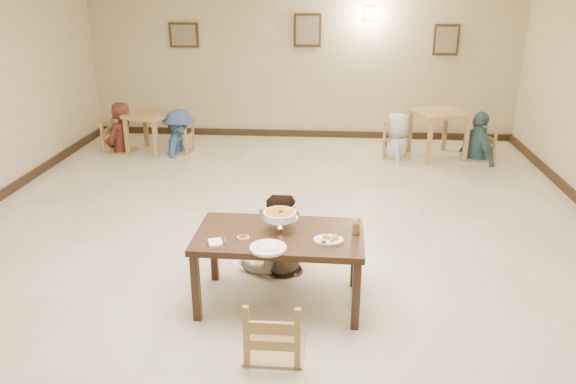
# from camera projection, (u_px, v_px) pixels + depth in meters

# --- Properties ---
(floor) EXTENTS (10.00, 10.00, 0.00)m
(floor) POSITION_uv_depth(u_px,v_px,m) (276.00, 252.00, 6.30)
(floor) COLOR beige
(floor) RESTS_ON ground
(wall_back) EXTENTS (10.00, 0.00, 10.00)m
(wall_back) POSITION_uv_depth(u_px,v_px,m) (302.00, 58.00, 10.43)
(wall_back) COLOR beige
(wall_back) RESTS_ON floor
(baseboard_back) EXTENTS (8.00, 0.06, 0.12)m
(baseboard_back) POSITION_uv_depth(u_px,v_px,m) (301.00, 133.00, 10.91)
(baseboard_back) COLOR black
(baseboard_back) RESTS_ON floor
(picture_a) EXTENTS (0.55, 0.04, 0.45)m
(picture_a) POSITION_uv_depth(u_px,v_px,m) (184.00, 35.00, 10.41)
(picture_a) COLOR #362714
(picture_a) RESTS_ON wall_back
(picture_b) EXTENTS (0.50, 0.04, 0.60)m
(picture_b) POSITION_uv_depth(u_px,v_px,m) (307.00, 30.00, 10.21)
(picture_b) COLOR #362714
(picture_b) RESTS_ON wall_back
(picture_c) EXTENTS (0.45, 0.04, 0.55)m
(picture_c) POSITION_uv_depth(u_px,v_px,m) (446.00, 40.00, 10.07)
(picture_c) COLOR #362714
(picture_c) RESTS_ON wall_back
(wall_sconce) EXTENTS (0.16, 0.05, 0.22)m
(wall_sconce) POSITION_uv_depth(u_px,v_px,m) (369.00, 13.00, 10.02)
(wall_sconce) COLOR #FFD88C
(wall_sconce) RESTS_ON wall_back
(main_table) EXTENTS (1.54, 0.88, 0.71)m
(main_table) POSITION_uv_depth(u_px,v_px,m) (279.00, 241.00, 5.11)
(main_table) COLOR #362114
(main_table) RESTS_ON floor
(chair_far) EXTENTS (0.48, 0.48, 1.01)m
(chair_far) POSITION_uv_depth(u_px,v_px,m) (276.00, 221.00, 5.85)
(chair_far) COLOR tan
(chair_far) RESTS_ON floor
(chair_near) EXTENTS (0.48, 0.48, 1.02)m
(chair_near) POSITION_uv_depth(u_px,v_px,m) (275.00, 297.00, 4.45)
(chair_near) COLOR tan
(chair_near) RESTS_ON floor
(main_diner) EXTENTS (0.97, 0.86, 1.66)m
(main_diner) POSITION_uv_depth(u_px,v_px,m) (276.00, 194.00, 5.68)
(main_diner) COLOR gray
(main_diner) RESTS_ON floor
(curry_warmer) EXTENTS (0.33, 0.30, 0.27)m
(curry_warmer) POSITION_uv_depth(u_px,v_px,m) (280.00, 215.00, 5.07)
(curry_warmer) COLOR silver
(curry_warmer) RESTS_ON main_table
(rice_plate_far) EXTENTS (0.32, 0.32, 0.07)m
(rice_plate_far) POSITION_uv_depth(u_px,v_px,m) (282.00, 218.00, 5.37)
(rice_plate_far) COLOR white
(rice_plate_far) RESTS_ON main_table
(rice_plate_near) EXTENTS (0.32, 0.32, 0.07)m
(rice_plate_near) POSITION_uv_depth(u_px,v_px,m) (268.00, 248.00, 4.77)
(rice_plate_near) COLOR white
(rice_plate_near) RESTS_ON main_table
(fried_plate) EXTENTS (0.26, 0.26, 0.06)m
(fried_plate) POSITION_uv_depth(u_px,v_px,m) (328.00, 239.00, 4.91)
(fried_plate) COLOR white
(fried_plate) RESTS_ON main_table
(chili_dish) EXTENTS (0.10, 0.10, 0.02)m
(chili_dish) POSITION_uv_depth(u_px,v_px,m) (243.00, 237.00, 4.97)
(chili_dish) COLOR white
(chili_dish) RESTS_ON main_table
(napkin_cutlery) EXTENTS (0.18, 0.24, 0.03)m
(napkin_cutlery) POSITION_uv_depth(u_px,v_px,m) (216.00, 243.00, 4.86)
(napkin_cutlery) COLOR white
(napkin_cutlery) RESTS_ON main_table
(drink_glass) EXTENTS (0.07, 0.07, 0.14)m
(drink_glass) POSITION_uv_depth(u_px,v_px,m) (356.00, 227.00, 5.05)
(drink_glass) COLOR white
(drink_glass) RESTS_ON main_table
(bg_table_left) EXTENTS (0.86, 0.86, 0.70)m
(bg_table_left) POSITION_uv_depth(u_px,v_px,m) (149.00, 121.00, 9.78)
(bg_table_left) COLOR tan
(bg_table_left) RESTS_ON floor
(bg_table_right) EXTENTS (1.03, 1.03, 0.80)m
(bg_table_right) POSITION_uv_depth(u_px,v_px,m) (439.00, 119.00, 9.44)
(bg_table_right) COLOR tan
(bg_table_right) RESTS_ON floor
(bg_chair_ll) EXTENTS (0.49, 0.49, 1.04)m
(bg_chair_ll) POSITION_uv_depth(u_px,v_px,m) (119.00, 123.00, 9.77)
(bg_chair_ll) COLOR tan
(bg_chair_ll) RESTS_ON floor
(bg_chair_lr) EXTENTS (0.41, 0.41, 0.86)m
(bg_chair_lr) POSITION_uv_depth(u_px,v_px,m) (179.00, 129.00, 9.77)
(bg_chair_lr) COLOR tan
(bg_chair_lr) RESTS_ON floor
(bg_chair_rl) EXTENTS (0.48, 0.48, 1.03)m
(bg_chair_rl) POSITION_uv_depth(u_px,v_px,m) (398.00, 127.00, 9.52)
(bg_chair_rl) COLOR tan
(bg_chair_rl) RESTS_ON floor
(bg_chair_rr) EXTENTS (0.44, 0.44, 0.93)m
(bg_chair_rr) POSITION_uv_depth(u_px,v_px,m) (480.00, 133.00, 9.40)
(bg_chair_rr) COLOR tan
(bg_chair_rr) RESTS_ON floor
(bg_diner_a) EXTENTS (0.57, 0.73, 1.77)m
(bg_diner_a) POSITION_uv_depth(u_px,v_px,m) (116.00, 102.00, 9.64)
(bg_diner_a) COLOR #52211A
(bg_diner_a) RESTS_ON floor
(bg_diner_b) EXTENTS (0.61, 1.01, 1.53)m
(bg_diner_b) POSITION_uv_depth(u_px,v_px,m) (178.00, 110.00, 9.65)
(bg_diner_b) COLOR #395E9B
(bg_diner_b) RESTS_ON floor
(bg_diner_c) EXTENTS (0.50, 0.75, 1.53)m
(bg_diner_c) POSITION_uv_depth(u_px,v_px,m) (399.00, 113.00, 9.44)
(bg_diner_c) COLOR silver
(bg_diner_c) RESTS_ON floor
(bg_diner_d) EXTENTS (0.70, 1.04, 1.64)m
(bg_diner_d) POSITION_uv_depth(u_px,v_px,m) (482.00, 112.00, 9.27)
(bg_diner_d) COLOR #43727D
(bg_diner_d) RESTS_ON floor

